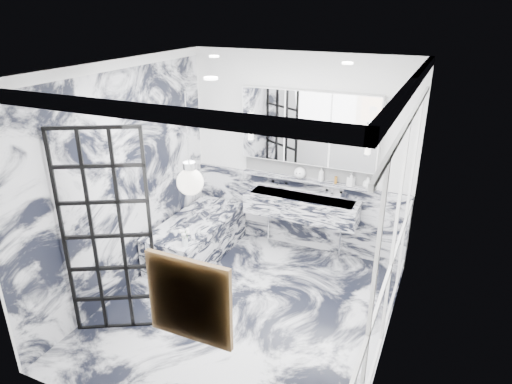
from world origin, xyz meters
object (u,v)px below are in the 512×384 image
at_px(crittall_door, 108,236).
at_px(mirror_cabinet, 309,128).
at_px(trough_sink, 302,207).
at_px(bathtub, 197,237).

relative_size(crittall_door, mirror_cabinet, 1.21).
bearing_deg(trough_sink, crittall_door, -118.62).
distance_m(crittall_door, mirror_cabinet, 2.95).
xyz_separation_m(trough_sink, mirror_cabinet, (-0.00, 0.17, 1.09)).
bearing_deg(trough_sink, mirror_cabinet, 90.00).
bearing_deg(mirror_cabinet, crittall_door, -116.99).
relative_size(trough_sink, bathtub, 0.97).
height_order(crittall_door, trough_sink, crittall_door).
height_order(trough_sink, bathtub, trough_sink).
xyz_separation_m(crittall_door, bathtub, (-0.02, 1.73, -0.87)).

